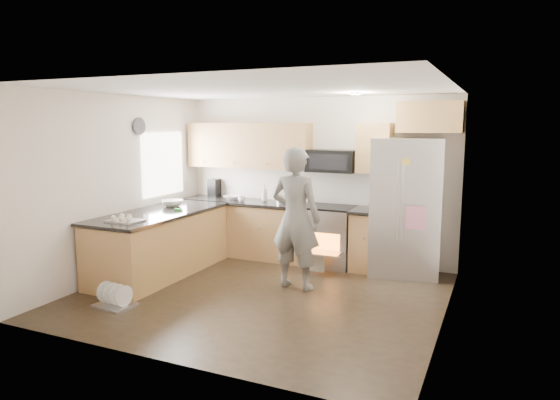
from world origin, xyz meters
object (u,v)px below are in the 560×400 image
at_px(stove_range, 329,222).
at_px(person, 296,218).
at_px(dish_rack, 115,300).
at_px(refrigerator, 405,207).

relative_size(stove_range, person, 0.94).
relative_size(person, dish_rack, 3.82).
relative_size(stove_range, refrigerator, 0.90).
relative_size(stove_range, dish_rack, 3.60).
xyz_separation_m(refrigerator, dish_rack, (-2.93, -2.78, -0.92)).
bearing_deg(person, dish_rack, 45.38).
xyz_separation_m(refrigerator, person, (-1.20, -1.24, -0.05)).
height_order(refrigerator, dish_rack, refrigerator).
xyz_separation_m(stove_range, dish_rack, (-1.78, -2.77, -0.60)).
xyz_separation_m(person, dish_rack, (-1.72, -1.54, -0.87)).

